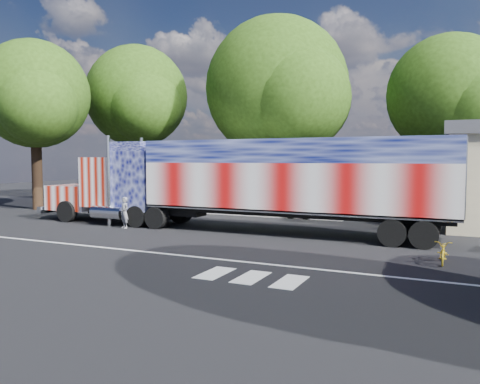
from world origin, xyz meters
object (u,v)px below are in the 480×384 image
at_px(tree_ne_a, 450,95).
at_px(tree_nw_a, 138,97).
at_px(coach_bus, 253,185).
at_px(semi_truck, 239,181).
at_px(tree_w_a, 35,95).
at_px(bicycle, 443,252).
at_px(tree_n_mid, 279,89).
at_px(woman, 124,213).

relative_size(tree_ne_a, tree_nw_a, 0.93).
xyz_separation_m(coach_bus, tree_nw_a, (-12.27, 4.48, 6.77)).
relative_size(semi_truck, tree_w_a, 1.90).
bearing_deg(bicycle, tree_n_mid, 125.29).
height_order(tree_n_mid, tree_nw_a, tree_n_mid).
xyz_separation_m(bicycle, tree_nw_a, (-23.69, 14.88, 8.19)).
bearing_deg(tree_nw_a, semi_truck, -37.91).
bearing_deg(coach_bus, tree_n_mid, 96.26).
height_order(tree_ne_a, tree_n_mid, tree_n_mid).
distance_m(bicycle, tree_ne_a, 19.49).
xyz_separation_m(semi_truck, coach_bus, (-2.19, 6.78, -0.60)).
height_order(semi_truck, woman, semi_truck).
xyz_separation_m(tree_w_a, tree_ne_a, (25.57, 11.60, -0.07)).
xyz_separation_m(woman, tree_w_a, (-11.06, 4.54, 7.04)).
relative_size(coach_bus, tree_nw_a, 0.94).
bearing_deg(semi_truck, tree_nw_a, 142.09).
height_order(coach_bus, bicycle, coach_bus).
xyz_separation_m(semi_truck, woman, (-5.53, -1.71, -1.62)).
distance_m(woman, tree_nw_a, 17.57).
relative_size(semi_truck, tree_n_mid, 1.54).
height_order(bicycle, tree_w_a, tree_w_a).
bearing_deg(coach_bus, semi_truck, -72.11).
distance_m(bicycle, tree_w_a, 27.63).
xyz_separation_m(coach_bus, bicycle, (11.42, -10.40, -1.41)).
bearing_deg(coach_bus, woman, -111.49).
relative_size(coach_bus, bicycle, 7.95).
xyz_separation_m(semi_truck, tree_ne_a, (8.97, 14.43, 5.35)).
relative_size(woman, tree_w_a, 0.14).
height_order(semi_truck, tree_ne_a, tree_ne_a).
bearing_deg(woman, semi_truck, 39.58).
height_order(woman, tree_ne_a, tree_ne_a).
height_order(semi_truck, tree_w_a, tree_w_a).
bearing_deg(tree_n_mid, tree_w_a, -142.47).
height_order(tree_w_a, tree_nw_a, tree_nw_a).
height_order(coach_bus, woman, coach_bus).
xyz_separation_m(semi_truck, tree_n_mid, (-2.91, 13.35, 6.36)).
bearing_deg(semi_truck, tree_w_a, 170.31).
distance_m(coach_bus, bicycle, 15.51).
bearing_deg(tree_w_a, tree_ne_a, 24.40).
height_order(coach_bus, tree_ne_a, tree_ne_a).
xyz_separation_m(woman, bicycle, (14.76, -1.90, -0.39)).
distance_m(semi_truck, tree_nw_a, 19.34).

